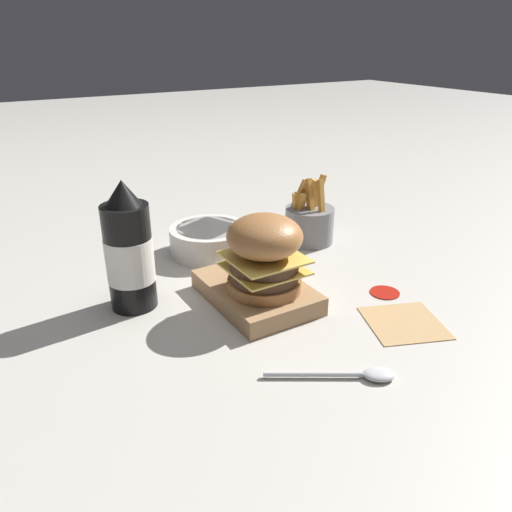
# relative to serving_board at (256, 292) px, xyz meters

# --- Properties ---
(ground_plane) EXTENTS (6.00, 6.00, 0.00)m
(ground_plane) POSITION_rel_serving_board_xyz_m (0.02, -0.07, -0.02)
(ground_plane) COLOR #B7B2A8
(serving_board) EXTENTS (0.20, 0.14, 0.03)m
(serving_board) POSITION_rel_serving_board_xyz_m (0.00, 0.00, 0.00)
(serving_board) COLOR #A37A51
(serving_board) RESTS_ON ground_plane
(burger) EXTENTS (0.12, 0.12, 0.13)m
(burger) POSITION_rel_serving_board_xyz_m (-0.02, -0.00, 0.08)
(burger) COLOR #9E6638
(burger) RESTS_ON serving_board
(ketchup_bottle) EXTENTS (0.08, 0.08, 0.21)m
(ketchup_bottle) POSITION_rel_serving_board_xyz_m (0.09, 0.18, 0.08)
(ketchup_bottle) COLOR black
(ketchup_bottle) RESTS_ON ground_plane
(fries_basket) EXTENTS (0.10, 0.10, 0.14)m
(fries_basket) POSITION_rel_serving_board_xyz_m (0.16, -0.23, 0.03)
(fries_basket) COLOR slate
(fries_basket) RESTS_ON ground_plane
(side_bowl) EXTENTS (0.16, 0.16, 0.06)m
(side_bowl) POSITION_rel_serving_board_xyz_m (0.22, -0.02, 0.01)
(side_bowl) COLOR silver
(side_bowl) RESTS_ON ground_plane
(spoon) EXTENTS (0.10, 0.16, 0.01)m
(spoon) POSITION_rel_serving_board_xyz_m (-0.25, -0.01, -0.01)
(spoon) COLOR silver
(spoon) RESTS_ON ground_plane
(ketchup_puddle) EXTENTS (0.05, 0.05, 0.00)m
(ketchup_puddle) POSITION_rel_serving_board_xyz_m (-0.09, -0.20, -0.01)
(ketchup_puddle) COLOR #B21E14
(ketchup_puddle) RESTS_ON ground_plane
(parchment_square) EXTENTS (0.15, 0.15, 0.00)m
(parchment_square) POSITION_rel_serving_board_xyz_m (-0.18, -0.16, -0.01)
(parchment_square) COLOR tan
(parchment_square) RESTS_ON ground_plane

